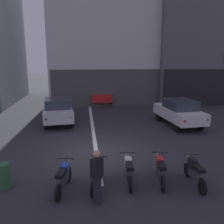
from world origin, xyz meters
TOP-DOWN VIEW (x-y plane):
  - ground_plane at (0.00, 0.00)m, footprint 120.00×120.00m
  - lane_centre_line at (0.00, 6.00)m, footprint 0.20×18.00m
  - building_mid_block at (1.54, 14.04)m, footprint 9.92×7.30m
  - building_far_right at (10.41, 14.04)m, footprint 8.50×8.66m
  - car_silver_crossing_near at (-2.18, 5.31)m, footprint 2.23×4.28m
  - car_white_parked_kerbside at (5.44, 3.94)m, footprint 2.16×4.26m
  - car_red_down_street at (1.26, 12.04)m, footprint 2.16×4.25m
  - motorcycle_blue_row_leftmost at (-1.20, -3.09)m, footprint 0.56×1.65m
  - motorcycle_silver_row_left_mid at (-0.12, -3.00)m, footprint 0.63×1.62m
  - motorcycle_white_row_centre at (0.96, -2.83)m, footprint 0.55×1.67m
  - motorcycle_red_row_right_mid at (2.04, -2.93)m, footprint 0.55×1.66m
  - motorcycle_black_row_rightmost at (3.12, -3.25)m, footprint 0.55×1.67m
  - person_by_motorcycles at (-0.18, -3.94)m, footprint 0.40×0.42m
  - trash_bin at (-3.16, -2.71)m, footprint 0.44×0.44m

SIDE VIEW (x-z plane):
  - ground_plane at x=0.00m, z-range 0.00..0.00m
  - lane_centre_line at x=0.00m, z-range 0.00..0.01m
  - trash_bin at x=-3.16m, z-range 0.00..0.85m
  - motorcycle_blue_row_leftmost at x=-1.20m, z-range -0.03..0.95m
  - motorcycle_silver_row_left_mid at x=-0.12m, z-range -0.03..0.95m
  - motorcycle_white_row_centre at x=0.96m, z-range -0.03..0.95m
  - motorcycle_red_row_right_mid at x=2.04m, z-range -0.03..0.95m
  - motorcycle_black_row_rightmost at x=3.12m, z-range -0.03..0.95m
  - person_by_motorcycles at x=-0.18m, z-range 0.02..1.69m
  - car_silver_crossing_near at x=-2.18m, z-range 0.07..1.71m
  - car_white_parked_kerbside at x=5.44m, z-range 0.07..1.71m
  - car_red_down_street at x=1.26m, z-range 0.07..1.71m
  - building_mid_block at x=1.54m, z-range -0.02..12.50m
  - building_far_right at x=10.41m, z-range -0.02..18.17m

